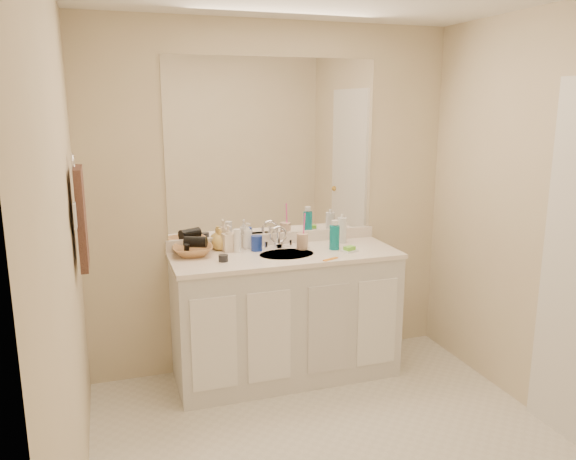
{
  "coord_description": "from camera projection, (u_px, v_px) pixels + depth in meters",
  "views": [
    {
      "loc": [
        -1.12,
        -2.42,
        1.86
      ],
      "look_at": [
        0.0,
        0.97,
        1.05
      ],
      "focal_mm": 35.0,
      "sensor_mm": 36.0,
      "label": 1
    }
  ],
  "objects": [
    {
      "name": "tan_cup",
      "position": [
        302.0,
        241.0,
        3.85
      ],
      "size": [
        0.1,
        0.1,
        0.11
      ],
      "primitive_type": "cylinder",
      "rotation": [
        0.0,
        0.0,
        0.26
      ],
      "color": "#D1AD93",
      "rests_on": "countertop"
    },
    {
      "name": "wall_left",
      "position": [
        64.0,
        265.0,
        2.33
      ],
      "size": [
        0.02,
        2.6,
        2.4
      ],
      "primitive_type": "cube",
      "color": "beige",
      "rests_on": "floor"
    },
    {
      "name": "soap_bottle_cream",
      "position": [
        228.0,
        238.0,
        3.78
      ],
      "size": [
        0.09,
        0.09,
        0.18
      ],
      "primitive_type": "imported",
      "rotation": [
        0.0,
        0.0,
        0.13
      ],
      "color": "#F4E0C7",
      "rests_on": "countertop"
    },
    {
      "name": "wicker_basket",
      "position": [
        193.0,
        251.0,
        3.68
      ],
      "size": [
        0.29,
        0.29,
        0.06
      ],
      "primitive_type": "imported",
      "rotation": [
        0.0,
        0.0,
        -0.11
      ],
      "color": "#AD7746",
      "rests_on": "countertop"
    },
    {
      "name": "vanity_cabinet",
      "position": [
        286.0,
        317.0,
        3.85
      ],
      "size": [
        1.5,
        0.55,
        0.85
      ],
      "primitive_type": "cube",
      "color": "silver",
      "rests_on": "floor"
    },
    {
      "name": "extra_white_bottle",
      "position": [
        237.0,
        241.0,
        3.76
      ],
      "size": [
        0.06,
        0.06,
        0.16
      ],
      "primitive_type": "cylinder",
      "rotation": [
        0.0,
        0.0,
        0.13
      ],
      "color": "white",
      "rests_on": "countertop"
    },
    {
      "name": "mirror",
      "position": [
        273.0,
        148.0,
        3.85
      ],
      "size": [
        1.48,
        0.01,
        1.2
      ],
      "primitive_type": "cube",
      "color": "white",
      "rests_on": "wall_back"
    },
    {
      "name": "orange_comb",
      "position": [
        331.0,
        259.0,
        3.6
      ],
      "size": [
        0.12,
        0.07,
        0.01
      ],
      "primitive_type": "cube",
      "rotation": [
        0.0,
        0.0,
        0.42
      ],
      "color": "orange",
      "rests_on": "countertop"
    },
    {
      "name": "wall_back",
      "position": [
        274.0,
        199.0,
        3.93
      ],
      "size": [
        2.6,
        0.02,
        2.4
      ],
      "primitive_type": "cube",
      "color": "beige",
      "rests_on": "floor"
    },
    {
      "name": "toothbrush",
      "position": [
        304.0,
        228.0,
        3.83
      ],
      "size": [
        0.01,
        0.04,
        0.2
      ],
      "primitive_type": "cylinder",
      "rotation": [
        0.14,
        0.0,
        0.09
      ],
      "color": "#FD42AA",
      "rests_on": "tan_cup"
    },
    {
      "name": "hair_dryer",
      "position": [
        196.0,
        242.0,
        3.68
      ],
      "size": [
        0.16,
        0.13,
        0.07
      ],
      "primitive_type": "cylinder",
      "rotation": [
        0.0,
        1.57,
        -0.42
      ],
      "color": "black",
      "rests_on": "wicker_basket"
    },
    {
      "name": "faucet",
      "position": [
        279.0,
        240.0,
        3.88
      ],
      "size": [
        0.02,
        0.02,
        0.11
      ],
      "primitive_type": "cylinder",
      "color": "silver",
      "rests_on": "countertop"
    },
    {
      "name": "blue_mug",
      "position": [
        257.0,
        243.0,
        3.8
      ],
      "size": [
        0.08,
        0.08,
        0.1
      ],
      "primitive_type": "cylinder",
      "rotation": [
        0.0,
        0.0,
        0.04
      ],
      "color": "#162F9A",
      "rests_on": "countertop"
    },
    {
      "name": "countertop",
      "position": [
        286.0,
        255.0,
        3.75
      ],
      "size": [
        1.52,
        0.57,
        0.03
      ],
      "primitive_type": "cube",
      "color": "white",
      "rests_on": "vanity_cabinet"
    },
    {
      "name": "dark_jar",
      "position": [
        223.0,
        258.0,
        3.55
      ],
      "size": [
        0.07,
        0.07,
        0.04
      ],
      "primitive_type": "cylinder",
      "rotation": [
        0.0,
        0.0,
        -0.17
      ],
      "color": "black",
      "rests_on": "countertop"
    },
    {
      "name": "soap_bottle_yellow",
      "position": [
        220.0,
        239.0,
        3.82
      ],
      "size": [
        0.12,
        0.12,
        0.15
      ],
      "primitive_type": "imported",
      "rotation": [
        0.0,
        0.0,
        -0.02
      ],
      "color": "#DFB757",
      "rests_on": "countertop"
    },
    {
      "name": "green_soap",
      "position": [
        349.0,
        248.0,
        3.78
      ],
      "size": [
        0.08,
        0.07,
        0.03
      ],
      "primitive_type": "cube",
      "rotation": [
        0.0,
        0.0,
        0.34
      ],
      "color": "#6DCC31",
      "rests_on": "soap_dish"
    },
    {
      "name": "soap_bottle_white",
      "position": [
        248.0,
        236.0,
        3.86
      ],
      "size": [
        0.09,
        0.09,
        0.18
      ],
      "primitive_type": "imported",
      "rotation": [
        0.0,
        0.0,
        0.37
      ],
      "color": "white",
      "rests_on": "countertop"
    },
    {
      "name": "sink_basin",
      "position": [
        287.0,
        256.0,
        3.73
      ],
      "size": [
        0.37,
        0.37,
        0.02
      ],
      "primitive_type": "cylinder",
      "color": "beige",
      "rests_on": "countertop"
    },
    {
      "name": "soap_dish",
      "position": [
        349.0,
        251.0,
        3.78
      ],
      "size": [
        0.12,
        0.11,
        0.01
      ],
      "primitive_type": "cube",
      "rotation": [
        0.0,
        0.0,
        0.37
      ],
      "color": "white",
      "rests_on": "countertop"
    },
    {
      "name": "clear_pump_bottle",
      "position": [
        342.0,
        230.0,
        4.01
      ],
      "size": [
        0.08,
        0.08,
        0.18
      ],
      "primitive_type": "cylinder",
      "rotation": [
        0.0,
        0.0,
        -0.13
      ],
      "color": "silver",
      "rests_on": "countertop"
    },
    {
      "name": "floor",
      "position": [
        345.0,
        460.0,
        2.99
      ],
      "size": [
        2.6,
        2.6,
        0.0
      ],
      "primitive_type": "cube",
      "color": "silver",
      "rests_on": "ground"
    },
    {
      "name": "mouthwash_bottle",
      "position": [
        334.0,
        237.0,
        3.83
      ],
      "size": [
        0.09,
        0.09,
        0.17
      ],
      "primitive_type": "cylinder",
      "rotation": [
        0.0,
        0.0,
        -0.4
      ],
      "color": "#0A7982",
      "rests_on": "countertop"
    },
    {
      "name": "hand_towel",
      "position": [
        82.0,
        218.0,
        3.05
      ],
      "size": [
        0.04,
        0.32,
        0.55
      ],
      "primitive_type": "cube",
      "color": "#2F1E19",
      "rests_on": "towel_ring"
    },
    {
      "name": "wall_right",
      "position": [
        564.0,
        224.0,
        3.12
      ],
      "size": [
        0.02,
        2.6,
        2.4
      ],
      "primitive_type": "cube",
      "color": "beige",
      "rests_on": "floor"
    },
    {
      "name": "switch_plate",
      "position": [
        75.0,
        216.0,
        2.85
      ],
      "size": [
        0.01,
        0.08,
        0.13
      ],
      "primitive_type": "cube",
      "color": "silver",
      "rests_on": "wall_left"
    },
    {
      "name": "towel_ring",
      "position": [
        73.0,
        163.0,
        2.98
      ],
      "size": [
        0.01,
        0.11,
        0.11
      ],
      "primitive_type": "torus",
      "rotation": [
        0.0,
        1.57,
        0.0
      ],
      "color": "silver",
      "rests_on": "wall_left"
    },
    {
      "name": "wall_front",
      "position": [
        550.0,
        351.0,
        1.52
      ],
      "size": [
        2.6,
        0.02,
        2.4
      ],
      "primitive_type": "cube",
      "color": "beige",
      "rests_on": "floor"
    },
    {
      "name": "backsplash",
      "position": [
        274.0,
        239.0,
        3.98
      ],
      "size": [
        1.52,
        0.03,
        0.08
      ],
      "primitive_type": "cube",
      "color": "white",
      "rests_on": "countertop"
    }
  ]
}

